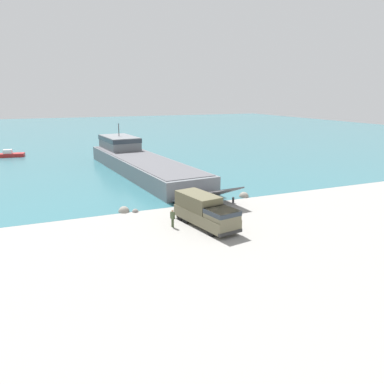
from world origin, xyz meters
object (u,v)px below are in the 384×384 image
at_px(soldier_on_ramp, 173,217).
at_px(moored_boat_a, 10,154).
at_px(landing_craft, 138,161).
at_px(mooring_bollard, 233,200).
at_px(military_truck, 205,211).

bearing_deg(soldier_on_ramp, moored_boat_a, 84.28).
height_order(landing_craft, mooring_bollard, landing_craft).
height_order(soldier_on_ramp, mooring_bollard, soldier_on_ramp).
distance_m(soldier_on_ramp, mooring_bollard, 10.88).
distance_m(military_truck, moored_boat_a, 57.41).
relative_size(military_truck, soldier_on_ramp, 4.57).
relative_size(soldier_on_ramp, moored_boat_a, 0.32).
bearing_deg(mooring_bollard, military_truck, -137.26).
height_order(military_truck, mooring_bollard, military_truck).
relative_size(landing_craft, military_truck, 5.11).
xyz_separation_m(military_truck, moored_boat_a, (-19.69, 53.91, -1.04)).
distance_m(military_truck, mooring_bollard, 8.92).
distance_m(landing_craft, soldier_on_ramp, 28.61).
relative_size(soldier_on_ramp, mooring_bollard, 2.37).
relative_size(landing_craft, mooring_bollard, 55.39).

